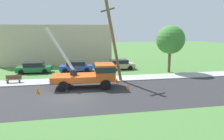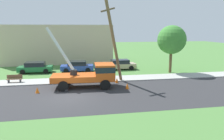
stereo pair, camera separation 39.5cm
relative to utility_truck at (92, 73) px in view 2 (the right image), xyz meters
name	(u,v)px [view 2 (the right image)]	position (x,y,z in m)	size (l,w,h in m)	color
ground_plane	(71,70)	(-2.18, 9.20, -1.41)	(120.00, 120.00, 0.00)	#477538
road_asphalt	(69,97)	(-2.18, -2.80, -1.40)	(80.00, 8.85, 0.01)	#2B2B2D
sidewalk_strip	(70,80)	(-2.18, 2.96, -1.36)	(80.00, 2.66, 0.10)	#9E9E99
utility_truck	(92,73)	(0.00, 0.00, 0.00)	(6.75, 3.21, 5.98)	#C65119
leaning_utility_pole	(114,41)	(2.52, 1.43, 3.11)	(2.67, 1.75, 8.81)	brown
traffic_cone_ahead	(127,86)	(3.38, -1.25, -1.13)	(0.36, 0.36, 0.56)	orange
traffic_cone_behind	(37,90)	(-5.10, -1.20, -1.13)	(0.36, 0.36, 0.56)	orange
traffic_cone_curbside	(117,80)	(2.82, 1.19, -1.13)	(0.36, 0.36, 0.56)	orange
parked_sedan_green	(35,67)	(-6.85, 8.37, -0.70)	(4.43, 2.07, 1.42)	#1E6638
parked_sedan_blue	(77,66)	(-1.35, 8.23, -0.70)	(4.47, 2.14, 1.42)	#263F99
parked_sedan_tan	(120,65)	(4.77, 8.70, -0.70)	(4.44, 2.08, 1.42)	tan
park_bench	(15,79)	(-8.13, 3.02, -0.95)	(1.60, 0.45, 0.90)	brown
roadside_tree_near	(172,40)	(10.95, 5.38, 2.95)	(3.74, 3.74, 6.25)	brown
lowrise_building_backdrop	(58,44)	(-4.32, 16.77, 1.79)	(18.00, 6.00, 6.40)	#C6B293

